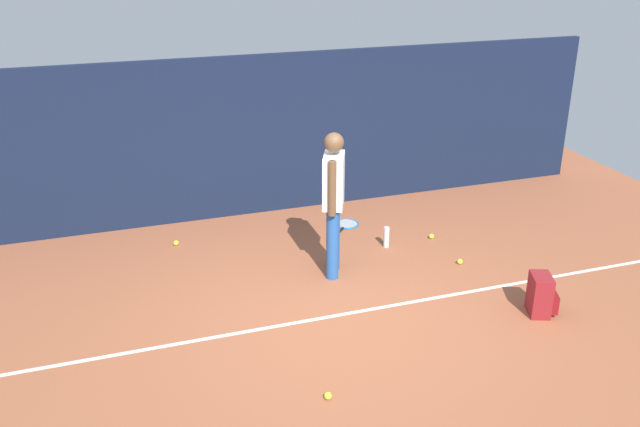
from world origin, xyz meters
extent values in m
plane|color=#9E5638|center=(0.00, 0.00, 0.00)|extent=(12.00, 12.00, 0.00)
cube|color=#141E38|center=(0.00, 3.00, 1.10)|extent=(10.00, 0.10, 2.21)
cube|color=white|center=(0.00, -0.01, 0.00)|extent=(9.00, 0.05, 0.00)
cylinder|color=#2659A5|center=(0.38, 1.01, 0.42)|extent=(0.14, 0.14, 0.85)
cylinder|color=#2659A5|center=(0.28, 0.79, 0.42)|extent=(0.14, 0.14, 0.85)
cube|color=white|center=(0.33, 0.90, 1.15)|extent=(0.36, 0.45, 0.60)
sphere|color=brown|center=(0.33, 0.90, 1.59)|extent=(0.22, 0.22, 0.22)
cylinder|color=brown|center=(0.42, 1.10, 1.14)|extent=(0.09, 0.09, 0.62)
cylinder|color=brown|center=(0.24, 0.70, 1.14)|extent=(0.09, 0.09, 0.62)
cylinder|color=black|center=(0.78, 1.93, 0.01)|extent=(0.22, 0.24, 0.03)
torus|color=#1E72BF|center=(0.98, 2.15, 0.01)|extent=(0.46, 0.46, 0.02)
cylinder|color=#B2B2B2|center=(0.98, 2.15, 0.01)|extent=(0.39, 0.39, 0.00)
cube|color=maroon|center=(2.06, -0.63, 0.22)|extent=(0.29, 0.35, 0.44)
cube|color=maroon|center=(2.19, -0.68, 0.14)|extent=(0.15, 0.23, 0.20)
sphere|color=#CCE033|center=(-1.32, 2.23, 0.03)|extent=(0.07, 0.07, 0.07)
sphere|color=#CCE033|center=(1.86, 1.38, 0.03)|extent=(0.07, 0.07, 0.07)
sphere|color=#CCE033|center=(1.85, 0.62, 0.03)|extent=(0.07, 0.07, 0.07)
sphere|color=#CCE033|center=(-0.49, -1.27, 0.03)|extent=(0.07, 0.07, 0.07)
cylinder|color=white|center=(1.20, 1.35, 0.13)|extent=(0.07, 0.07, 0.27)
camera|label=1|loc=(-2.07, -5.78, 3.76)|focal=38.31mm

